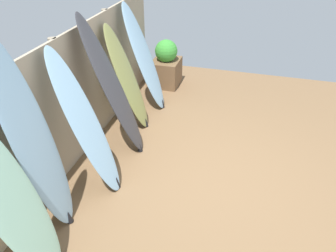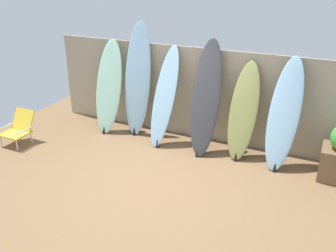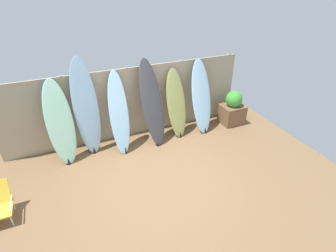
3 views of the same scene
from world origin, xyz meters
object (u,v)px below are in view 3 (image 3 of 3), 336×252
surfboard_seafoam_0 (60,123)px  planter_box (232,109)px  surfboard_charcoal_3 (152,103)px  surfboard_skyblue_1 (86,108)px  surfboard_skyblue_2 (119,114)px  surfboard_skyblue_5 (201,97)px  surfboard_olive_4 (176,104)px

surfboard_seafoam_0 → planter_box: size_ratio=1.96×
surfboard_charcoal_3 → planter_box: bearing=-2.0°
surfboard_seafoam_0 → surfboard_skyblue_1: surfboard_skyblue_1 is taller
surfboard_skyblue_2 → surfboard_skyblue_5: surfboard_skyblue_5 is taller
surfboard_olive_4 → planter_box: (1.67, -0.15, -0.41)m
surfboard_charcoal_3 → surfboard_olive_4: size_ratio=1.20×
surfboard_seafoam_0 → surfboard_skyblue_1: 0.64m
surfboard_skyblue_2 → planter_box: size_ratio=1.95×
surfboard_seafoam_0 → surfboard_charcoal_3: (2.10, -0.04, 0.09)m
surfboard_skyblue_2 → surfboard_olive_4: size_ratio=1.09×
surfboard_charcoal_3 → surfboard_seafoam_0: bearing=178.9°
surfboard_olive_4 → surfboard_skyblue_5: size_ratio=0.91×
surfboard_skyblue_5 → planter_box: 1.10m
surfboard_seafoam_0 → surfboard_charcoal_3: bearing=-1.1°
surfboard_seafoam_0 → surfboard_skyblue_5: (3.47, -0.01, -0.00)m
surfboard_charcoal_3 → surfboard_skyblue_5: size_ratio=1.10×
surfboard_charcoal_3 → planter_box: (2.35, -0.08, -0.59)m
surfboard_skyblue_1 → planter_box: size_ratio=2.35×
surfboard_charcoal_3 → surfboard_olive_4: (0.68, 0.07, -0.17)m
surfboard_charcoal_3 → surfboard_skyblue_5: (1.37, 0.03, -0.09)m
surfboard_skyblue_5 → surfboard_skyblue_2: bearing=-179.0°
surfboard_olive_4 → surfboard_skyblue_5: surfboard_skyblue_5 is taller
surfboard_skyblue_1 → surfboard_skyblue_5: size_ratio=1.20×
surfboard_seafoam_0 → planter_box: bearing=-1.6°
surfboard_skyblue_1 → planter_box: bearing=-3.9°
surfboard_charcoal_3 → planter_box: size_ratio=2.14×
surfboard_olive_4 → surfboard_charcoal_3: bearing=-174.2°
surfboard_olive_4 → surfboard_skyblue_2: bearing=-176.8°
surfboard_seafoam_0 → surfboard_skyblue_2: size_ratio=1.00×
surfboard_olive_4 → surfboard_skyblue_5: (0.70, -0.04, 0.08)m
surfboard_skyblue_2 → surfboard_skyblue_5: (2.19, 0.04, 0.01)m
planter_box → surfboard_skyblue_5: bearing=173.6°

